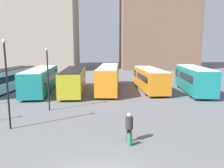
{
  "coord_description": "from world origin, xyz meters",
  "views": [
    {
      "loc": [
        0.12,
        -8.0,
        5.39
      ],
      "look_at": [
        1.27,
        12.25,
        2.11
      ],
      "focal_mm": 35.0,
      "sensor_mm": 36.0,
      "label": 1
    }
  ],
  "objects_px": {
    "bus_0": "(8,79)",
    "bus_3": "(109,77)",
    "bus_4": "(150,79)",
    "bus_1": "(41,79)",
    "bus_2": "(74,80)",
    "suitcase": "(130,140)",
    "traveler": "(129,125)",
    "lamp_post_3": "(48,74)",
    "bus_5": "(194,79)",
    "lamp_post_0": "(7,78)"
  },
  "relations": [
    {
      "from": "bus_5",
      "to": "traveler",
      "type": "height_order",
      "value": "bus_5"
    },
    {
      "from": "bus_5",
      "to": "traveler",
      "type": "xyz_separation_m",
      "value": [
        -10.03,
        -14.3,
        -0.68
      ]
    },
    {
      "from": "bus_5",
      "to": "bus_3",
      "type": "bearing_deg",
      "value": 86.75
    },
    {
      "from": "bus_0",
      "to": "traveler",
      "type": "xyz_separation_m",
      "value": [
        13.62,
        -16.64,
        -0.5
      ]
    },
    {
      "from": "traveler",
      "to": "bus_2",
      "type": "bearing_deg",
      "value": -6.32
    },
    {
      "from": "traveler",
      "to": "lamp_post_3",
      "type": "height_order",
      "value": "lamp_post_3"
    },
    {
      "from": "bus_3",
      "to": "bus_0",
      "type": "bearing_deg",
      "value": 94.39
    },
    {
      "from": "bus_3",
      "to": "traveler",
      "type": "distance_m",
      "value": 16.4
    },
    {
      "from": "traveler",
      "to": "lamp_post_3",
      "type": "xyz_separation_m",
      "value": [
        -6.15,
        6.93,
        2.2
      ]
    },
    {
      "from": "bus_1",
      "to": "traveler",
      "type": "height_order",
      "value": "bus_1"
    },
    {
      "from": "bus_2",
      "to": "bus_4",
      "type": "bearing_deg",
      "value": -87.57
    },
    {
      "from": "suitcase",
      "to": "bus_5",
      "type": "bearing_deg",
      "value": -58.56
    },
    {
      "from": "bus_4",
      "to": "lamp_post_3",
      "type": "relative_size",
      "value": 1.8
    },
    {
      "from": "bus_0",
      "to": "bus_2",
      "type": "bearing_deg",
      "value": -91.87
    },
    {
      "from": "bus_0",
      "to": "bus_3",
      "type": "distance_m",
      "value": 13.12
    },
    {
      "from": "bus_5",
      "to": "bus_4",
      "type": "bearing_deg",
      "value": 81.82
    },
    {
      "from": "bus_3",
      "to": "traveler",
      "type": "height_order",
      "value": "bus_3"
    },
    {
      "from": "bus_5",
      "to": "traveler",
      "type": "relative_size",
      "value": 5.85
    },
    {
      "from": "bus_3",
      "to": "bus_4",
      "type": "xyz_separation_m",
      "value": [
        5.32,
        -0.57,
        -0.18
      ]
    },
    {
      "from": "bus_1",
      "to": "bus_2",
      "type": "xyz_separation_m",
      "value": [
        4.14,
        -0.47,
        -0.04
      ]
    },
    {
      "from": "bus_5",
      "to": "lamp_post_0",
      "type": "distance_m",
      "value": 21.44
    },
    {
      "from": "bus_3",
      "to": "bus_1",
      "type": "bearing_deg",
      "value": 100.2
    },
    {
      "from": "bus_0",
      "to": "bus_3",
      "type": "height_order",
      "value": "bus_3"
    },
    {
      "from": "bus_5",
      "to": "bus_0",
      "type": "bearing_deg",
      "value": 92.27
    },
    {
      "from": "bus_3",
      "to": "bus_4",
      "type": "distance_m",
      "value": 5.35
    },
    {
      "from": "bus_5",
      "to": "lamp_post_3",
      "type": "relative_size",
      "value": 1.87
    },
    {
      "from": "bus_1",
      "to": "bus_4",
      "type": "height_order",
      "value": "bus_1"
    },
    {
      "from": "bus_1",
      "to": "bus_2",
      "type": "distance_m",
      "value": 4.16
    },
    {
      "from": "lamp_post_0",
      "to": "lamp_post_3",
      "type": "xyz_separation_m",
      "value": [
        1.64,
        4.4,
        -0.27
      ]
    },
    {
      "from": "bus_2",
      "to": "bus_5",
      "type": "distance_m",
      "value": 15.01
    },
    {
      "from": "bus_2",
      "to": "suitcase",
      "type": "xyz_separation_m",
      "value": [
        4.91,
        -15.73,
        -1.23
      ]
    },
    {
      "from": "bus_1",
      "to": "lamp_post_0",
      "type": "bearing_deg",
      "value": -177.52
    },
    {
      "from": "bus_3",
      "to": "lamp_post_0",
      "type": "height_order",
      "value": "lamp_post_0"
    },
    {
      "from": "bus_4",
      "to": "lamp_post_0",
      "type": "xyz_separation_m",
      "value": [
        -12.61,
        -13.28,
        1.95
      ]
    },
    {
      "from": "bus_2",
      "to": "bus_0",
      "type": "bearing_deg",
      "value": 79.58
    },
    {
      "from": "bus_1",
      "to": "traveler",
      "type": "bearing_deg",
      "value": -153.02
    },
    {
      "from": "suitcase",
      "to": "bus_3",
      "type": "bearing_deg",
      "value": -22.77
    },
    {
      "from": "bus_3",
      "to": "bus_4",
      "type": "height_order",
      "value": "bus_3"
    },
    {
      "from": "bus_3",
      "to": "bus_4",
      "type": "relative_size",
      "value": 1.23
    },
    {
      "from": "bus_3",
      "to": "bus_5",
      "type": "relative_size",
      "value": 1.18
    },
    {
      "from": "traveler",
      "to": "lamp_post_0",
      "type": "distance_m",
      "value": 8.56
    },
    {
      "from": "bus_0",
      "to": "bus_5",
      "type": "height_order",
      "value": "bus_5"
    },
    {
      "from": "bus_0",
      "to": "bus_2",
      "type": "relative_size",
      "value": 1.11
    },
    {
      "from": "bus_0",
      "to": "lamp_post_0",
      "type": "xyz_separation_m",
      "value": [
        5.82,
        -14.11,
        1.97
      ]
    },
    {
      "from": "lamp_post_0",
      "to": "lamp_post_3",
      "type": "relative_size",
      "value": 1.09
    },
    {
      "from": "bus_2",
      "to": "bus_1",
      "type": "bearing_deg",
      "value": 82.5
    },
    {
      "from": "suitcase",
      "to": "traveler",
      "type": "bearing_deg",
      "value": -28.94
    },
    {
      "from": "traveler",
      "to": "suitcase",
      "type": "distance_m",
      "value": 0.86
    },
    {
      "from": "bus_4",
      "to": "lamp_post_0",
      "type": "height_order",
      "value": "lamp_post_0"
    },
    {
      "from": "bus_2",
      "to": "suitcase",
      "type": "distance_m",
      "value": 16.52
    }
  ]
}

